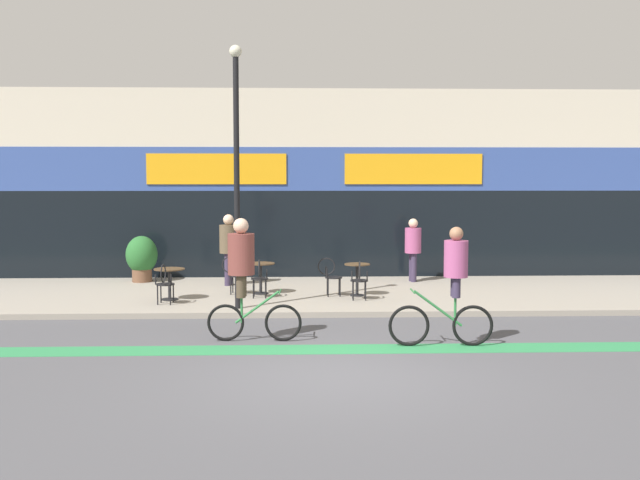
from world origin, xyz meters
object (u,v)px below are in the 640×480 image
cyclist_0 (451,280)px  cyclist_1 (244,268)px  cafe_chair_0_near (164,281)px  planter_pot (142,257)px  bistro_table_0 (169,277)px  cafe_chair_2_near (359,277)px  bistro_table_1 (261,272)px  bistro_table_2 (357,273)px  lamp_post (237,159)px  cafe_chair_1_near (259,276)px  pedestrian_far_end (413,244)px  pedestrian_near_end (229,243)px  cafe_chair_1_side (234,272)px  cafe_chair_2_side (330,274)px

cyclist_0 → cyclist_1: bearing=-6.9°
cafe_chair_0_near → planter_pot: planter_pot is taller
bistro_table_0 → cafe_chair_0_near: cafe_chair_0_near is taller
cafe_chair_2_near → bistro_table_1: bearing=69.0°
bistro_table_1 → bistro_table_2: bearing=-9.5°
bistro_table_1 → lamp_post: (-0.40, -1.97, 2.63)m
cafe_chair_2_near → lamp_post: 3.87m
bistro_table_0 → cafe_chair_2_near: bearing=-2.7°
cyclist_1 → cafe_chair_0_near: bearing=124.1°
bistro_table_0 → bistro_table_2: (4.30, 0.42, 0.02)m
bistro_table_0 → cafe_chair_2_near: (4.30, -0.20, 0.01)m
cafe_chair_1_near → pedestrian_far_end: size_ratio=0.54×
cafe_chair_0_near → pedestrian_near_end: pedestrian_near_end is taller
cafe_chair_1_side → lamp_post: lamp_post is taller
planter_pot → pedestrian_near_end: (2.37, -0.73, 0.43)m
bistro_table_0 → bistro_table_2: bistro_table_2 is taller
bistro_table_2 → cafe_chair_0_near: cafe_chair_0_near is taller
cafe_chair_1_near → cafe_chair_2_side: same height
cafe_chair_1_near → bistro_table_2: bearing=-83.9°
lamp_post → pedestrian_near_end: 4.04m
cafe_chair_2_near → cafe_chair_1_side: bearing=73.6°
pedestrian_far_end → cafe_chair_0_near: bearing=-160.0°
bistro_table_2 → pedestrian_near_end: (-3.15, 1.84, 0.56)m
planter_pot → cafe_chair_2_side: bearing=-27.8°
cafe_chair_2_side → cafe_chair_1_near: bearing=-172.7°
bistro_table_1 → cafe_chair_2_side: cafe_chair_2_side is taller
bistro_table_1 → cafe_chair_0_near: cafe_chair_0_near is taller
planter_pot → cyclist_0: (6.71, -7.33, 0.37)m
cafe_chair_2_side → lamp_post: size_ratio=0.16×
cyclist_1 → pedestrian_near_end: 6.13m
lamp_post → cafe_chair_1_side: bearing=96.5°
cyclist_1 → planter_pot: bearing=117.6°
cyclist_0 → cafe_chair_2_near: bearing=-72.4°
cyclist_1 → pedestrian_near_end: bearing=100.1°
cafe_chair_0_near → lamp_post: bearing=-103.7°
pedestrian_near_end → bistro_table_0: bearing=-100.3°
cafe_chair_1_near → bistro_table_1: bearing=-0.0°
cafe_chair_2_side → pedestrian_far_end: bearing=44.3°
cafe_chair_1_near → pedestrian_far_end: bearing=-56.9°
cafe_chair_2_near → cyclist_1: 4.37m
bistro_table_0 → planter_pot: bearing=112.1°
pedestrian_near_end → bistro_table_1: bearing=-42.4°
lamp_post → pedestrian_near_end: size_ratio=3.01×
pedestrian_near_end → pedestrian_far_end: pedestrian_near_end is taller
cafe_chair_0_near → pedestrian_near_end: size_ratio=0.49×
pedestrian_near_end → cyclist_1: bearing=-66.1°
cafe_chair_1_near → cyclist_0: cyclist_0 is taller
cyclist_0 → pedestrian_near_end: cyclist_0 is taller
cafe_chair_2_side → pedestrian_near_end: pedestrian_near_end is taller
cafe_chair_1_near → pedestrian_near_end: pedestrian_near_end is taller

